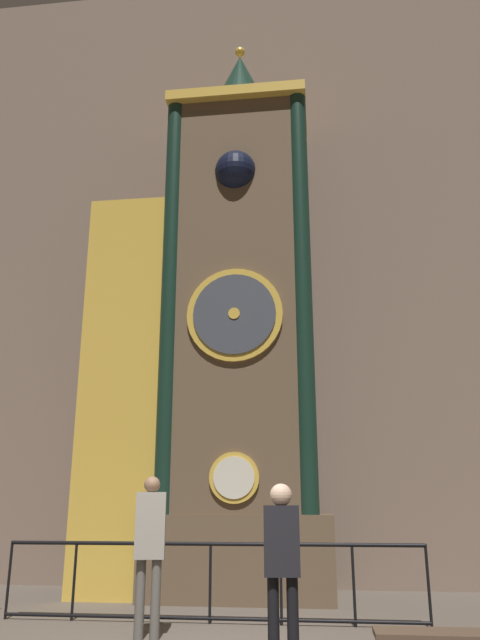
% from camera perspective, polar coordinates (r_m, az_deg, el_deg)
% --- Properties ---
extents(cathedral_back_wall, '(24.00, 0.32, 13.41)m').
position_cam_1_polar(cathedral_back_wall, '(13.25, 0.23, 6.85)').
color(cathedral_back_wall, '#7A6656').
rests_on(cathedral_back_wall, ground_plane).
extents(clock_tower, '(4.21, 1.82, 10.45)m').
position_cam_1_polar(clock_tower, '(11.10, -2.51, -1.57)').
color(clock_tower, brown).
rests_on(clock_tower, ground_plane).
extents(railing_fence, '(5.45, 0.05, 0.97)m').
position_cam_1_polar(railing_fence, '(8.61, -2.74, -22.41)').
color(railing_fence, black).
rests_on(railing_fence, ground_plane).
extents(visitor_near, '(0.38, 0.28, 1.75)m').
position_cam_1_polar(visitor_near, '(7.65, -8.23, -19.24)').
color(visitor_near, '#58554F').
rests_on(visitor_near, ground_plane).
extents(visitor_far, '(0.35, 0.24, 1.63)m').
position_cam_1_polar(visitor_far, '(6.36, 3.86, -20.52)').
color(visitor_far, black).
rests_on(visitor_far, ground_plane).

